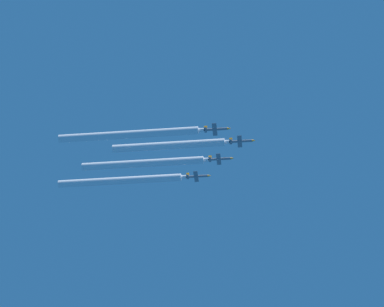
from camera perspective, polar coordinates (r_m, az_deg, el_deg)
name	(u,v)px	position (r m, az deg, el deg)	size (l,w,h in m)	color
jet_lead	(241,141)	(336.44, 3.96, 0.99)	(8.76, 12.75, 3.07)	slate
jet_left_wingman	(220,159)	(344.17, 2.28, -0.43)	(8.76, 12.75, 3.07)	slate
jet_right_wingman	(217,129)	(326.21, 1.97, 1.95)	(8.76, 12.75, 3.07)	slate
jet_outer_left	(198,176)	(352.74, 0.46, -1.83)	(8.76, 12.75, 3.07)	slate
smoke_trail_lead	(171,145)	(338.20, -1.72, 0.65)	(3.67, 55.47, 3.67)	white
smoke_trail_left_wingman	(145,163)	(347.35, -3.77, -0.78)	(3.67, 61.75, 3.67)	white
smoke_trail_right_wingman	(131,134)	(330.03, -4.89, 1.53)	(3.67, 67.38, 3.67)	white
smoke_trail_outer_left	(122,181)	(357.27, -5.61, -2.16)	(3.67, 64.17, 3.67)	white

